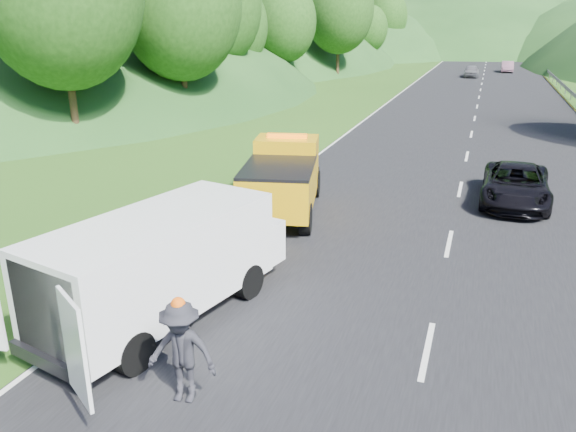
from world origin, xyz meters
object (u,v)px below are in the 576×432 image
at_px(tow_truck, 283,178).
at_px(child, 251,288).
at_px(white_van, 164,261).
at_px(worker, 185,400).
at_px(woman, 197,272).
at_px(suitcase, 165,253).
at_px(passing_suv, 513,203).

bearing_deg(tow_truck, child, -90.67).
height_order(white_van, child, white_van).
bearing_deg(worker, woman, 108.34).
height_order(tow_truck, suitcase, tow_truck).
height_order(worker, passing_suv, worker).
height_order(woman, child, woman).
xyz_separation_m(child, suitcase, (-2.80, 0.66, 0.26)).
height_order(tow_truck, passing_suv, tow_truck).
bearing_deg(woman, white_van, 161.63).
bearing_deg(passing_suv, white_van, -121.86).
relative_size(worker, suitcase, 3.60).
distance_m(woman, suitcase, 1.18).
bearing_deg(passing_suv, worker, -110.91).
relative_size(white_van, passing_suv, 1.46).
xyz_separation_m(white_van, woman, (-0.52, 2.31, -1.34)).
height_order(child, suitcase, suitcase).
distance_m(white_van, passing_suv, 13.59).
height_order(child, passing_suv, passing_suv).
xyz_separation_m(woman, suitcase, (-1.11, 0.28, 0.26)).
bearing_deg(white_van, tow_truck, 103.54).
relative_size(child, worker, 0.51).
bearing_deg(tow_truck, passing_suv, 13.30).
bearing_deg(woman, tow_truck, -36.18).
height_order(tow_truck, woman, tow_truck).
xyz_separation_m(woman, passing_suv, (7.97, 8.97, 0.00)).
bearing_deg(suitcase, tow_truck, 72.55).
relative_size(white_van, child, 7.52).
bearing_deg(suitcase, woman, -14.07).
xyz_separation_m(white_van, passing_suv, (7.45, 11.28, -1.34)).
bearing_deg(white_van, suitcase, 135.51).
distance_m(tow_truck, woman, 5.51).
bearing_deg(tow_truck, worker, -92.38).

